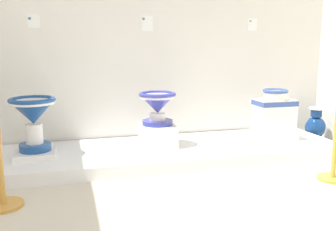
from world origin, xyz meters
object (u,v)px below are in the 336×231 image
object	(u,v)px
antique_toilet_leftmost	(33,114)
info_placard_second	(147,23)
info_placard_third	(253,25)
plinth_block_leftmost	(36,154)
stanchion_post_near_left	(1,170)
antique_toilet_squat_floral	(274,110)
antique_toilet_rightmost	(157,104)
stanchion_post_near_right	(335,142)
plinth_block_rightmost	(158,135)
info_placard_first	(34,22)
plinth_block_squat_floral	(273,135)
decorative_vase_companion	(315,126)

from	to	relation	value
antique_toilet_leftmost	info_placard_second	distance (m)	1.50
info_placard_third	plinth_block_leftmost	bearing A→B (deg)	-167.28
stanchion_post_near_left	antique_toilet_squat_floral	bearing A→B (deg)	17.39
plinth_block_leftmost	antique_toilet_rightmost	world-z (taller)	antique_toilet_rightmost
stanchion_post_near_left	stanchion_post_near_right	distance (m)	2.55
antique_toilet_squat_floral	plinth_block_rightmost	bearing A→B (deg)	176.70
antique_toilet_squat_floral	info_placard_first	size ratio (longest dim) A/B	3.80
plinth_block_rightmost	stanchion_post_near_right	distance (m)	1.60
plinth_block_leftmost	info_placard_third	world-z (taller)	info_placard_third
plinth_block_squat_floral	info_placard_third	distance (m)	1.28
antique_toilet_rightmost	info_placard_first	bearing A→B (deg)	157.68
plinth_block_leftmost	stanchion_post_near_right	size ratio (longest dim) A/B	0.35
info_placard_second	stanchion_post_near_right	xyz separation A→B (m)	(1.24, -1.46, -1.00)
antique_toilet_squat_floral	info_placard_first	xyz separation A→B (m)	(-2.36, 0.53, 0.89)
stanchion_post_near_right	plinth_block_rightmost	bearing A→B (deg)	141.18
plinth_block_rightmost	antique_toilet_squat_floral	distance (m)	1.25
info_placard_third	stanchion_post_near_right	size ratio (longest dim) A/B	0.13
antique_toilet_rightmost	plinth_block_squat_floral	xyz separation A→B (m)	(1.24, -0.07, -0.37)
stanchion_post_near_left	stanchion_post_near_right	size ratio (longest dim) A/B	0.91
plinth_block_leftmost	plinth_block_squat_floral	bearing A→B (deg)	0.02
plinth_block_squat_floral	stanchion_post_near_right	bearing A→B (deg)	-89.37
info_placard_first	decorative_vase_companion	xyz separation A→B (m)	(3.06, -0.28, -1.15)
plinth_block_squat_floral	decorative_vase_companion	xyz separation A→B (m)	(0.70, 0.25, 0.01)
info_placard_second	decorative_vase_companion	size ratio (longest dim) A/B	0.40
antique_toilet_rightmost	antique_toilet_squat_floral	distance (m)	1.24
info_placard_second	stanchion_post_near_right	world-z (taller)	info_placard_second
plinth_block_squat_floral	decorative_vase_companion	bearing A→B (deg)	19.81
decorative_vase_companion	stanchion_post_near_left	world-z (taller)	stanchion_post_near_left
plinth_block_squat_floral	decorative_vase_companion	world-z (taller)	decorative_vase_companion
antique_toilet_rightmost	antique_toilet_squat_floral	bearing A→B (deg)	-3.30
plinth_block_leftmost	antique_toilet_squat_floral	size ratio (longest dim) A/B	0.85
info_placard_second	antique_toilet_squat_floral	bearing A→B (deg)	-23.36
plinth_block_leftmost	plinth_block_rightmost	bearing A→B (deg)	3.63
plinth_block_squat_floral	info_placard_first	size ratio (longest dim) A/B	3.41
stanchion_post_near_right	antique_toilet_rightmost	bearing A→B (deg)	141.18
plinth_block_leftmost	antique_toilet_squat_floral	xyz separation A→B (m)	(2.37, 0.00, 0.29)
plinth_block_rightmost	info_placard_first	bearing A→B (deg)	157.68
info_placard_first	antique_toilet_leftmost	bearing A→B (deg)	-91.71
info_placard_second	stanchion_post_near_left	xyz separation A→B (m)	(-1.30, -1.33, -1.06)
antique_toilet_squat_floral	info_placard_second	distance (m)	1.61
info_placard_third	decorative_vase_companion	size ratio (longest dim) A/B	0.35
plinth_block_rightmost	info_placard_third	xyz separation A→B (m)	(1.22, 0.46, 1.10)
stanchion_post_near_right	antique_toilet_leftmost	bearing A→B (deg)	158.69
antique_toilet_rightmost	stanchion_post_near_right	bearing A→B (deg)	-38.82
antique_toilet_squat_floral	info_placard_third	distance (m)	1.04
decorative_vase_companion	plinth_block_squat_floral	bearing A→B (deg)	-160.19
plinth_block_leftmost	info_placard_second	distance (m)	1.72
antique_toilet_leftmost	info_placard_third	world-z (taller)	info_placard_third
plinth_block_squat_floral	info_placard_third	world-z (taller)	info_placard_third
info_placard_third	stanchion_post_near_left	distance (m)	3.04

